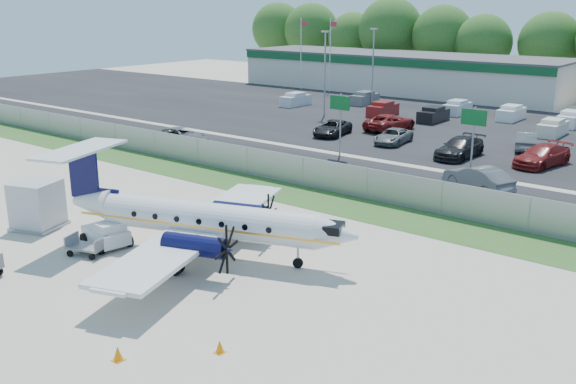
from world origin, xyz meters
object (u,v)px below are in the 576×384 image
Objects in this scene: aircraft at (203,219)px; pushback_tug at (107,234)px; service_container at (37,206)px; baggage_cart_near at (87,246)px.

aircraft reaches higher than pushback_tug.
aircraft is 5.80× the size of pushback_tug.
baggage_cart_near is at bearing -8.33° from service_container.
baggage_cart_near is at bearing -142.23° from aircraft.
aircraft reaches higher than service_container.
aircraft is 7.66× the size of baggage_cart_near.
service_container reaches higher than baggage_cart_near.
service_container is at bearing -164.93° from aircraft.
service_container reaches higher than pushback_tug.
baggage_cart_near is (0.19, -1.36, -0.20)m from pushback_tug.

